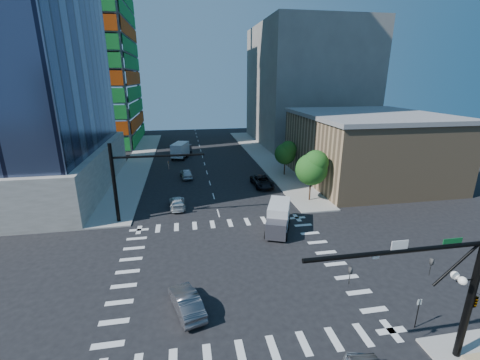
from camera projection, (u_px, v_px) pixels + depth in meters
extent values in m
plane|color=black|center=(234.00, 268.00, 27.86)|extent=(160.00, 160.00, 0.00)
cube|color=silver|center=(234.00, 268.00, 27.86)|extent=(20.00, 20.00, 0.01)
cube|color=#9C9894|center=(263.00, 156.00, 67.45)|extent=(5.00, 60.00, 0.15)
cube|color=#9C9894|center=(140.00, 161.00, 63.28)|extent=(5.00, 60.00, 0.15)
cube|color=green|center=(130.00, 39.00, 76.10)|extent=(0.12, 24.00, 49.00)
cube|color=#CD440C|center=(53.00, 31.00, 62.18)|extent=(24.00, 0.12, 49.00)
cube|color=#9A7D59|center=(367.00, 149.00, 51.15)|extent=(20.00, 22.00, 10.00)
cube|color=slate|center=(371.00, 115.00, 49.54)|extent=(20.50, 22.50, 0.60)
cube|color=slate|center=(306.00, 85.00, 79.70)|extent=(24.00, 30.00, 28.00)
cylinder|color=black|center=(473.00, 290.00, 17.58)|extent=(0.40, 0.40, 9.00)
cylinder|color=black|center=(399.00, 251.00, 15.87)|extent=(10.00, 0.24, 0.24)
cylinder|color=black|center=(457.00, 264.00, 16.80)|extent=(2.50, 0.14, 2.50)
imported|color=black|center=(430.00, 267.00, 16.53)|extent=(0.16, 0.20, 1.00)
imported|color=black|center=(350.00, 276.00, 15.78)|extent=(0.16, 0.20, 1.00)
imported|color=black|center=(474.00, 299.00, 17.82)|extent=(0.53, 2.48, 1.00)
cube|color=white|center=(400.00, 245.00, 15.76)|extent=(0.90, 0.04, 0.50)
cube|color=#0B5223|center=(453.00, 241.00, 16.27)|extent=(1.10, 0.04, 0.28)
cylinder|color=black|center=(466.00, 280.00, 17.27)|extent=(1.20, 0.08, 0.08)
sphere|color=white|center=(455.00, 275.00, 17.36)|extent=(0.44, 0.44, 0.44)
sphere|color=white|center=(463.00, 281.00, 16.89)|extent=(0.44, 0.44, 0.44)
cylinder|color=black|center=(114.00, 183.00, 35.32)|extent=(0.40, 0.40, 9.00)
cylinder|color=black|center=(159.00, 156.00, 35.28)|extent=(10.00, 0.24, 0.24)
imported|color=black|center=(169.00, 165.00, 35.78)|extent=(0.16, 0.20, 1.00)
cylinder|color=#382316|center=(310.00, 192.00, 42.69)|extent=(0.20, 0.20, 2.27)
sphere|color=#134A14|center=(311.00, 169.00, 41.75)|extent=(4.16, 4.16, 4.16)
sphere|color=#316D24|center=(316.00, 163.00, 41.24)|extent=(3.25, 3.25, 3.25)
cylinder|color=#382316|center=(284.00, 169.00, 54.05)|extent=(0.20, 0.20, 1.92)
sphere|color=#134A14|center=(285.00, 154.00, 53.26)|extent=(3.52, 3.52, 3.52)
sphere|color=#316D24|center=(288.00, 149.00, 52.79)|extent=(2.75, 2.75, 2.75)
cylinder|color=black|center=(417.00, 314.00, 20.87)|extent=(0.06, 0.06, 2.20)
cube|color=silver|center=(420.00, 302.00, 20.60)|extent=(0.30, 0.03, 0.40)
imported|color=black|center=(262.00, 181.00, 48.60)|extent=(2.84, 5.77, 1.58)
imported|color=white|center=(177.00, 203.00, 40.61)|extent=(2.10, 4.73, 1.35)
imported|color=silver|center=(186.00, 174.00, 52.68)|extent=(2.21, 4.62, 1.52)
imported|color=#535359|center=(186.00, 302.00, 22.50)|extent=(2.77, 4.79, 1.49)
cube|color=silver|center=(278.00, 216.00, 34.13)|extent=(3.65, 4.96, 2.33)
cube|color=#3D3C43|center=(278.00, 221.00, 34.30)|extent=(2.51, 2.26, 1.70)
cube|color=silver|center=(182.00, 148.00, 66.03)|extent=(3.84, 5.49, 2.60)
cube|color=#3D3C43|center=(182.00, 151.00, 66.23)|extent=(2.74, 2.43, 1.90)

